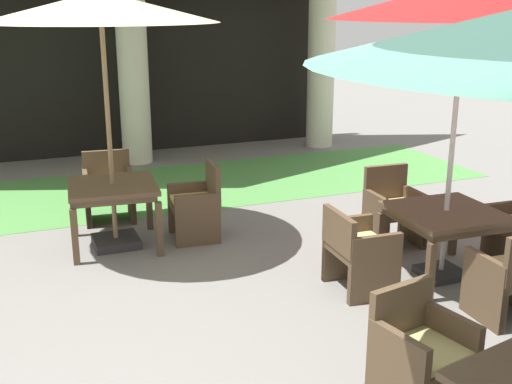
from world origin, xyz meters
name	(u,v)px	position (x,y,z in m)	size (l,w,h in m)	color
lawn_strip	(162,188)	(0.00, 6.40, 0.00)	(10.11, 2.55, 0.01)	#519347
patio_table_near_foreground	(446,219)	(1.89, 2.20, 0.62)	(1.03, 1.03, 0.71)	brown
patio_umbrella_near_foreground	(465,2)	(1.89, 2.20, 2.70)	(2.53, 2.53, 2.95)	#2D2D2D
patio_chair_near_foreground_north	(393,210)	(1.93, 3.17, 0.40)	(0.58, 0.56, 0.89)	brown
patio_chair_near_foreground_west	(358,251)	(0.92, 2.24, 0.40)	(0.56, 0.65, 0.81)	brown
patio_chair_near_foreground_south	(511,278)	(1.85, 1.22, 0.39)	(0.56, 0.57, 0.87)	brown
patio_chair_mid_left_north	(420,356)	(0.32, 0.41, 0.42)	(0.65, 0.62, 0.87)	brown
patio_table_mid_right	(113,192)	(-1.05, 4.29, 0.64)	(1.05, 1.05, 0.74)	brown
patio_umbrella_mid_right	(101,11)	(-1.05, 4.29, 2.61)	(2.49, 2.49, 2.86)	#2D2D2D
patio_chair_mid_right_east	(197,205)	(-0.10, 4.20, 0.41)	(0.59, 0.63, 0.90)	brown
patio_chair_mid_right_north	(109,189)	(-0.96, 5.24, 0.41)	(0.66, 0.59, 0.87)	brown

